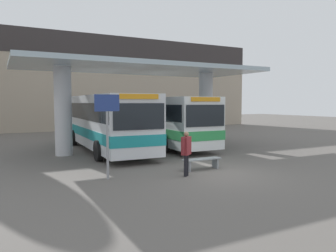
{
  "coord_description": "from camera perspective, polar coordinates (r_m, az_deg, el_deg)",
  "views": [
    {
      "loc": [
        -7.47,
        -10.35,
        2.76
      ],
      "look_at": [
        0.0,
        4.02,
        1.6
      ],
      "focal_mm": 35.0,
      "sensor_mm": 36.0,
      "label": 1
    }
  ],
  "objects": [
    {
      "name": "waiting_bench_near_pillar",
      "position": [
        13.63,
        5.94,
        -6.15
      ],
      "size": [
        1.68,
        0.44,
        0.46
      ],
      "color": "gray",
      "rests_on": "ground_plane"
    },
    {
      "name": "info_sign_platform",
      "position": [
        11.87,
        -10.54,
        1.18
      ],
      "size": [
        0.9,
        0.09,
        3.05
      ],
      "color": "gray",
      "rests_on": "ground_plane"
    },
    {
      "name": "transit_bus_left_bay",
      "position": [
        19.26,
        -10.89,
        1.07
      ],
      "size": [
        2.99,
        11.15,
        3.16
      ],
      "rotation": [
        0.0,
        0.0,
        3.12
      ],
      "color": "silver",
      "rests_on": "ground_plane"
    },
    {
      "name": "townhouse_backdrop",
      "position": [
        33.76,
        -14.77,
        8.77
      ],
      "size": [
        40.0,
        0.58,
        9.58
      ],
      "color": "tan",
      "rests_on": "ground_plane"
    },
    {
      "name": "pedestrian_waiting",
      "position": [
        12.26,
        3.2,
        -4.04
      ],
      "size": [
        0.55,
        0.46,
        1.68
      ],
      "rotation": [
        0.0,
        0.0,
        0.65
      ],
      "color": "black",
      "rests_on": "ground_plane"
    },
    {
      "name": "station_canopy",
      "position": [
        19.21,
        -4.57,
        8.12
      ],
      "size": [
        13.91,
        6.12,
        4.87
      ],
      "color": "silver",
      "rests_on": "ground_plane"
    },
    {
      "name": "transit_bus_center_bay",
      "position": [
        21.7,
        -1.96,
        1.33
      ],
      "size": [
        2.82,
        11.79,
        3.07
      ],
      "rotation": [
        0.0,
        0.0,
        3.13
      ],
      "color": "white",
      "rests_on": "ground_plane"
    },
    {
      "name": "ground_plane",
      "position": [
        13.06,
        8.25,
        -8.15
      ],
      "size": [
        100.0,
        100.0,
        0.0
      ],
      "primitive_type": "plane",
      "color": "#605B56"
    }
  ]
}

